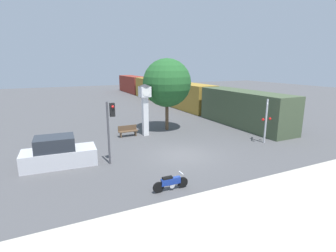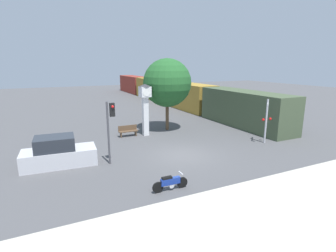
# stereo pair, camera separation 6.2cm
# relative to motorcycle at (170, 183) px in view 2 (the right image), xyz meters

# --- Properties ---
(ground_plane) EXTENTS (120.00, 120.00, 0.00)m
(ground_plane) POSITION_rel_motorcycle_xyz_m (2.92, 4.12, -0.39)
(ground_plane) COLOR #4C4C4F
(sidewalk_strip) EXTENTS (36.00, 6.00, 0.10)m
(sidewalk_strip) POSITION_rel_motorcycle_xyz_m (2.92, -4.00, -0.34)
(sidewalk_strip) COLOR #BCB7A8
(sidewalk_strip) RESTS_ON ground_plane
(motorcycle) EXTENTS (1.84, 0.40, 0.81)m
(motorcycle) POSITION_rel_motorcycle_xyz_m (0.00, 0.00, 0.00)
(motorcycle) COLOR black
(motorcycle) RESTS_ON ground_plane
(clock_tower) EXTENTS (1.02, 1.02, 4.34)m
(clock_tower) POSITION_rel_motorcycle_xyz_m (2.52, 9.92, 2.48)
(clock_tower) COLOR white
(clock_tower) RESTS_ON ground_plane
(freight_train) EXTENTS (2.80, 45.08, 3.40)m
(freight_train) POSITION_rel_motorcycle_xyz_m (12.45, 26.14, 1.31)
(freight_train) COLOR #425138
(freight_train) RESTS_ON ground_plane
(traffic_light) EXTENTS (0.50, 0.35, 3.82)m
(traffic_light) POSITION_rel_motorcycle_xyz_m (-1.66, 4.67, 2.25)
(traffic_light) COLOR #47474C
(traffic_light) RESTS_ON ground_plane
(railroad_crossing_signal) EXTENTS (0.90, 0.82, 3.39)m
(railroad_crossing_signal) POSITION_rel_motorcycle_xyz_m (10.00, 3.86, 1.47)
(railroad_crossing_signal) COLOR #B7B7BC
(railroad_crossing_signal) RESTS_ON ground_plane
(street_tree) EXTENTS (4.30, 4.30, 6.44)m
(street_tree) POSITION_rel_motorcycle_xyz_m (4.98, 10.84, 3.89)
(street_tree) COLOR brown
(street_tree) RESTS_ON ground_plane
(bench) EXTENTS (1.60, 0.44, 0.92)m
(bench) POSITION_rel_motorcycle_xyz_m (1.04, 10.21, 0.10)
(bench) COLOR brown
(bench) RESTS_ON ground_plane
(parked_car) EXTENTS (4.31, 2.07, 1.80)m
(parked_car) POSITION_rel_motorcycle_xyz_m (-4.63, 5.75, 0.36)
(parked_car) COLOR silver
(parked_car) RESTS_ON ground_plane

